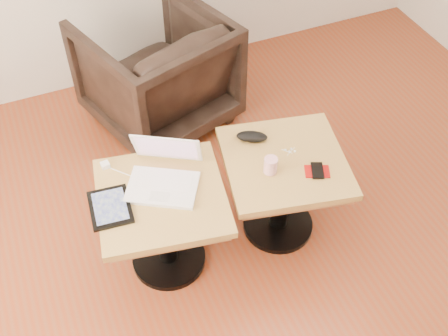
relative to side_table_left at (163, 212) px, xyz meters
name	(u,v)px	position (x,y,z in m)	size (l,w,h in m)	color
room_shell	(315,115)	(0.44, -0.54, 0.93)	(4.52, 4.52, 2.71)	brown
side_table_left	(163,212)	(0.00, 0.00, 0.00)	(0.71, 0.71, 0.56)	black
side_table_right	(283,178)	(0.66, -0.02, 0.00)	(0.72, 0.72, 0.56)	black
laptop	(164,174)	(0.04, 0.08, 0.19)	(0.45, 0.44, 0.23)	white
tablet	(110,207)	(-0.25, 0.01, 0.15)	(0.21, 0.26, 0.02)	black
charging_adapter	(105,165)	(-0.20, 0.28, 0.15)	(0.04, 0.04, 0.02)	white
glasses_case	(252,137)	(0.56, 0.17, 0.16)	(0.16, 0.07, 0.05)	black
striped_cup	(271,165)	(0.55, -0.07, 0.18)	(0.07, 0.07, 0.09)	#E9677D
earbuds_tangle	(290,151)	(0.71, 0.02, 0.14)	(0.07, 0.04, 0.01)	white
phone_on_sleeve	(317,171)	(0.76, -0.16, 0.15)	(0.15, 0.13, 0.02)	#820B03
armchair	(157,72)	(0.34, 1.14, -0.03)	(0.82, 0.84, 0.77)	black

